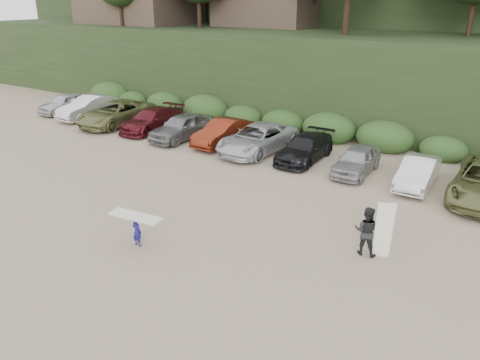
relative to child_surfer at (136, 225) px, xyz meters
The scene contains 4 objects.
ground 3.26m from the child_surfer, 31.05° to the left, with size 120.00×120.00×0.00m, color tan.
parked_cars 11.58m from the child_surfer, 93.90° to the left, with size 39.68×6.21×1.65m.
child_surfer is the anchor object (origin of this frame).
adult_surfer 8.10m from the child_surfer, 28.65° to the left, with size 1.35×0.75×2.09m.
Camera 1 is at (8.47, -12.08, 8.41)m, focal length 35.00 mm.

